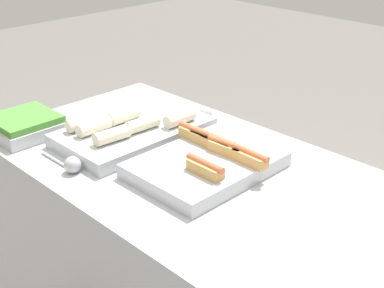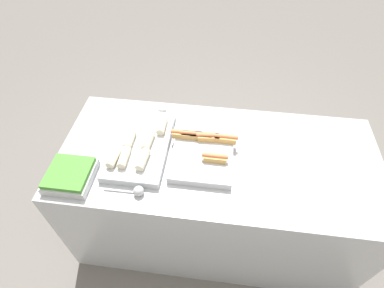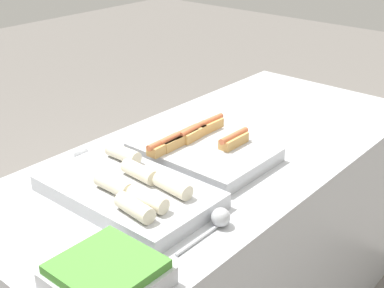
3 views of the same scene
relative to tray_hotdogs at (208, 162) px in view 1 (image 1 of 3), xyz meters
name	(u,v)px [view 1 (image 1 of 3)]	position (x,y,z in m)	size (l,w,h in m)	color
tray_hotdogs	(208,162)	(0.00, 0.00, 0.00)	(0.40, 0.47, 0.10)	#B7BABF
tray_wraps	(132,131)	(-0.37, -0.02, 0.00)	(0.33, 0.55, 0.10)	#B7BABF
tray_side_front	(25,125)	(-0.69, -0.28, 0.00)	(0.24, 0.24, 0.07)	#B7BABF
serving_spoon_near	(71,164)	(-0.31, -0.32, -0.01)	(0.22, 0.06, 0.06)	#B2B5BA
serving_spoon_far	(204,114)	(-0.31, 0.31, -0.01)	(0.22, 0.06, 0.06)	#B2B5BA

